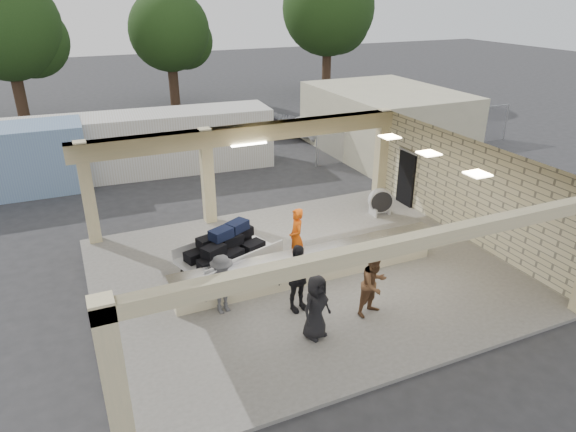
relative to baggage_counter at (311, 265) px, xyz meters
name	(u,v)px	position (x,y,z in m)	size (l,w,h in m)	color
ground	(303,275)	(0.00, 0.50, -0.59)	(120.00, 120.00, 0.00)	#2B2B2E
pavilion	(301,225)	(0.21, 1.16, 0.76)	(12.01, 10.00, 3.55)	slate
baggage_counter	(311,265)	(0.00, 0.00, 0.00)	(8.20, 0.58, 0.98)	beige
luggage_cart	(227,250)	(-2.13, 1.19, 0.37)	(3.13, 2.48, 1.60)	silver
drum_fan	(381,201)	(4.50, 3.22, 0.05)	(0.95, 0.55, 1.00)	silver
baggage_handler	(296,237)	(0.00, 1.01, 0.44)	(0.67, 0.37, 1.85)	#E3530B
passenger_a	(374,284)	(0.73, -2.14, 0.38)	(0.84, 0.37, 1.73)	brown
passenger_b	(297,278)	(-0.99, -1.18, 0.46)	(1.11, 0.40, 1.89)	black
passenger_c	(223,284)	(-2.80, -0.50, 0.34)	(1.07, 0.38, 1.65)	#4C4D52
passenger_d	(316,307)	(-1.07, -2.40, 0.35)	(0.82, 0.34, 1.68)	black
car_white_a	(337,122)	(8.72, 14.24, 0.18)	(2.55, 5.38, 1.54)	white
car_white_b	(370,123)	(10.45, 13.33, 0.14)	(1.72, 4.60, 1.45)	white
car_dark	(261,123)	(4.67, 15.91, 0.18)	(1.63, 4.61, 1.54)	black
container_white	(133,145)	(-3.10, 12.06, 0.79)	(12.70, 2.54, 2.75)	silver
fence	(419,132)	(11.00, 9.50, 0.47)	(12.06, 0.06, 2.03)	gray
tree_left	(12,31)	(-7.68, 24.66, 5.00)	(6.60, 6.30, 9.00)	#382619
tree_mid	(173,34)	(2.32, 26.66, 4.38)	(6.00, 5.60, 8.00)	#382619
tree_right	(331,12)	(14.32, 25.66, 5.63)	(7.20, 7.00, 10.00)	#382619
adjacent_building	(385,120)	(9.50, 10.50, 1.01)	(6.00, 8.00, 3.20)	beige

